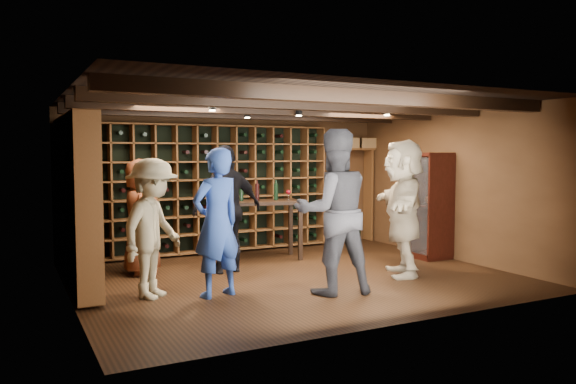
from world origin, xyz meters
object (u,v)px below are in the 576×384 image
guest_khaki (153,228)px  display_cabinet (431,208)px  tasting_table (261,208)px  guest_woman_black (227,209)px  guest_beige (403,208)px  man_grey_suit (333,212)px  guest_red_floral (141,217)px  man_blue_shirt (217,223)px

guest_khaki → display_cabinet: bearing=-39.6°
display_cabinet → tasting_table: display_cabinet is taller
guest_woman_black → tasting_table: (0.86, 0.70, -0.09)m
guest_woman_black → guest_beige: 2.57m
guest_khaki → tasting_table: (2.20, 1.68, 0.00)m
tasting_table → guest_woman_black: bearing=-131.0°
display_cabinet → man_grey_suit: bearing=-154.8°
man_grey_suit → guest_red_floral: 2.95m
guest_khaki → tasting_table: size_ratio=1.23×
guest_red_floral → guest_woman_black: bearing=-95.3°
man_grey_suit → tasting_table: bearing=-82.1°
man_grey_suit → guest_woman_black: 1.94m
man_grey_suit → guest_woman_black: man_grey_suit is taller
guest_beige → man_blue_shirt: bearing=-62.0°
guest_red_floral → man_blue_shirt: bearing=-146.7°
guest_woman_black → man_blue_shirt: bearing=56.3°
guest_woman_black → tasting_table: bearing=-148.6°
guest_khaki → guest_beige: guest_beige is taller
guest_red_floral → guest_woman_black: 1.25m
guest_woman_black → tasting_table: size_ratio=1.36×
guest_woman_black → guest_khaki: guest_woman_black is taller
man_grey_suit → guest_beige: (1.46, 0.46, -0.05)m
guest_red_floral → guest_khaki: size_ratio=0.99×
guest_beige → guest_woman_black: bearing=-92.0°
display_cabinet → man_blue_shirt: size_ratio=0.95×
display_cabinet → guest_beige: bearing=-146.8°
guest_woman_black → display_cabinet: bearing=163.7°
man_grey_suit → guest_red_floral: size_ratio=1.23×
display_cabinet → guest_khaki: 4.80m
man_grey_suit → guest_khaki: man_grey_suit is taller
man_grey_suit → man_blue_shirt: bearing=-9.9°
tasting_table → man_blue_shirt: bearing=-117.0°
display_cabinet → guest_red_floral: size_ratio=1.04×
guest_red_floral → guest_khaki: 1.44m
man_blue_shirt → guest_woman_black: bearing=-131.7°
man_grey_suit → display_cabinet: bearing=-144.1°
man_blue_shirt → tasting_table: man_blue_shirt is taller
man_blue_shirt → tasting_table: size_ratio=1.32×
guest_beige → tasting_table: guest_beige is taller
guest_woman_black → guest_khaki: 1.66m
man_blue_shirt → guest_red_floral: 1.81m
guest_woman_black → guest_khaki: bearing=28.4°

